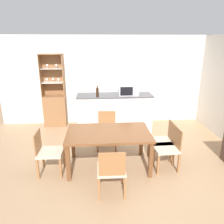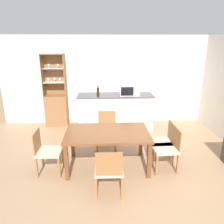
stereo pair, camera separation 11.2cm
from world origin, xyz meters
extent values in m
plane|color=#A37F5B|center=(0.00, 0.00, 0.00)|extent=(18.00, 18.00, 0.00)
cube|color=silver|center=(0.00, 2.63, 1.27)|extent=(6.80, 0.06, 2.55)
cube|color=white|center=(-0.11, 1.90, 0.50)|extent=(1.98, 0.61, 0.99)
cube|color=#4C4C51|center=(-0.11, 1.90, 1.01)|extent=(2.01, 0.64, 0.03)
cube|color=brown|center=(-1.81, 2.42, 0.45)|extent=(0.63, 0.36, 0.89)
cube|color=brown|center=(-1.81, 2.59, 1.48)|extent=(0.63, 0.02, 1.17)
cube|color=brown|center=(-2.11, 2.42, 1.48)|extent=(0.02, 0.36, 1.17)
cube|color=brown|center=(-1.50, 2.42, 1.48)|extent=(0.02, 0.36, 1.17)
cube|color=brown|center=(-1.81, 2.42, 2.05)|extent=(0.63, 0.36, 0.02)
cube|color=white|center=(-1.81, 2.42, 1.28)|extent=(0.59, 0.32, 0.01)
cube|color=white|center=(-1.81, 2.42, 1.66)|extent=(0.59, 0.32, 0.01)
cylinder|color=white|center=(-1.97, 2.40, 1.29)|extent=(0.04, 0.04, 0.01)
cylinder|color=white|center=(-1.97, 2.40, 1.32)|extent=(0.01, 0.01, 0.06)
sphere|color=white|center=(-1.97, 2.40, 1.37)|extent=(0.06, 0.06, 0.06)
cylinder|color=white|center=(-1.93, 2.43, 1.67)|extent=(0.04, 0.04, 0.01)
cylinder|color=white|center=(-1.93, 2.43, 1.70)|extent=(0.01, 0.01, 0.06)
sphere|color=white|center=(-1.93, 2.43, 1.75)|extent=(0.06, 0.06, 0.06)
cylinder|color=white|center=(-1.81, 2.45, 1.29)|extent=(0.04, 0.04, 0.01)
cylinder|color=white|center=(-1.81, 2.45, 1.32)|extent=(0.01, 0.01, 0.06)
sphere|color=white|center=(-1.81, 2.45, 1.37)|extent=(0.06, 0.06, 0.06)
cylinder|color=white|center=(-1.68, 2.45, 1.67)|extent=(0.04, 0.04, 0.01)
cylinder|color=white|center=(-1.68, 2.45, 1.70)|extent=(0.01, 0.01, 0.06)
sphere|color=white|center=(-1.68, 2.45, 1.75)|extent=(0.06, 0.06, 0.06)
cylinder|color=white|center=(-1.64, 2.37, 1.29)|extent=(0.04, 0.04, 0.01)
cylinder|color=white|center=(-1.64, 2.37, 1.32)|extent=(0.01, 0.01, 0.06)
sphere|color=white|center=(-1.64, 2.37, 1.37)|extent=(0.06, 0.06, 0.06)
cube|color=brown|center=(-0.38, 0.06, 0.71)|extent=(1.59, 0.98, 0.04)
cube|color=brown|center=(-1.11, -0.37, 0.35)|extent=(0.07, 0.07, 0.69)
cube|color=brown|center=(0.36, -0.37, 0.35)|extent=(0.07, 0.07, 0.69)
cube|color=brown|center=(-1.11, 0.49, 0.35)|extent=(0.07, 0.07, 0.69)
cube|color=brown|center=(0.36, 0.49, 0.35)|extent=(0.07, 0.07, 0.69)
cube|color=#C1B299|center=(-1.46, -0.08, 0.42)|extent=(0.45, 0.45, 0.05)
cube|color=#936038|center=(-1.68, -0.08, 0.64)|extent=(0.02, 0.41, 0.39)
cube|color=#936038|center=(-1.26, 0.12, 0.20)|extent=(0.04, 0.04, 0.40)
cube|color=#936038|center=(-1.26, -0.29, 0.20)|extent=(0.04, 0.04, 0.40)
cube|color=#936038|center=(-1.66, 0.12, 0.20)|extent=(0.04, 0.04, 0.40)
cube|color=#936038|center=(-1.67, -0.28, 0.20)|extent=(0.04, 0.04, 0.40)
cube|color=#C1B299|center=(-0.38, 0.84, 0.42)|extent=(0.47, 0.47, 0.05)
cube|color=#936038|center=(-0.36, 1.06, 0.64)|extent=(0.41, 0.05, 0.39)
cube|color=#936038|center=(-0.19, 0.63, 0.20)|extent=(0.04, 0.04, 0.40)
cube|color=#936038|center=(-0.59, 0.66, 0.20)|extent=(0.04, 0.04, 0.40)
cube|color=#936038|center=(-0.16, 1.03, 0.20)|extent=(0.04, 0.04, 0.40)
cube|color=#936038|center=(-0.56, 1.06, 0.20)|extent=(0.04, 0.04, 0.40)
cube|color=#C1B299|center=(0.71, -0.08, 0.42)|extent=(0.47, 0.47, 0.05)
cube|color=#936038|center=(0.92, -0.07, 0.64)|extent=(0.04, 0.41, 0.39)
cube|color=#936038|center=(0.52, -0.30, 0.20)|extent=(0.04, 0.04, 0.40)
cube|color=#936038|center=(0.50, 0.11, 0.20)|extent=(0.04, 0.04, 0.40)
cube|color=#936038|center=(0.92, -0.27, 0.20)|extent=(0.04, 0.04, 0.40)
cube|color=#936038|center=(0.90, 0.13, 0.20)|extent=(0.04, 0.04, 0.40)
cube|color=#C1B299|center=(-0.38, -0.72, 0.42)|extent=(0.45, 0.45, 0.05)
cube|color=#936038|center=(-0.38, -0.93, 0.64)|extent=(0.41, 0.02, 0.39)
cube|color=#936038|center=(-0.58, -0.51, 0.20)|extent=(0.04, 0.04, 0.40)
cube|color=#936038|center=(-0.17, -0.52, 0.20)|extent=(0.04, 0.04, 0.40)
cube|color=#936038|center=(-0.58, -0.92, 0.20)|extent=(0.04, 0.04, 0.40)
cube|color=#936038|center=(-0.18, -0.92, 0.20)|extent=(0.04, 0.04, 0.40)
cube|color=#C1B299|center=(0.71, 0.21, 0.42)|extent=(0.45, 0.45, 0.05)
cube|color=#936038|center=(0.92, 0.22, 0.64)|extent=(0.03, 0.41, 0.39)
cube|color=#936038|center=(0.51, 0.00, 0.20)|extent=(0.04, 0.04, 0.40)
cube|color=#936038|center=(0.50, 0.41, 0.20)|extent=(0.04, 0.04, 0.40)
cube|color=#936038|center=(0.92, 0.01, 0.20)|extent=(0.04, 0.04, 0.40)
cube|color=#936038|center=(0.91, 0.42, 0.20)|extent=(0.04, 0.04, 0.40)
cube|color=silver|center=(0.25, 1.89, 1.16)|extent=(0.51, 0.39, 0.27)
cube|color=black|center=(0.18, 1.69, 1.16)|extent=(0.33, 0.01, 0.23)
cylinder|color=black|center=(-0.57, 1.68, 1.14)|extent=(0.07, 0.07, 0.23)
cylinder|color=black|center=(-0.57, 1.68, 1.29)|extent=(0.03, 0.03, 0.07)
camera|label=1|loc=(-0.58, -3.76, 2.38)|focal=35.00mm
camera|label=2|loc=(-0.47, -3.77, 2.38)|focal=35.00mm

